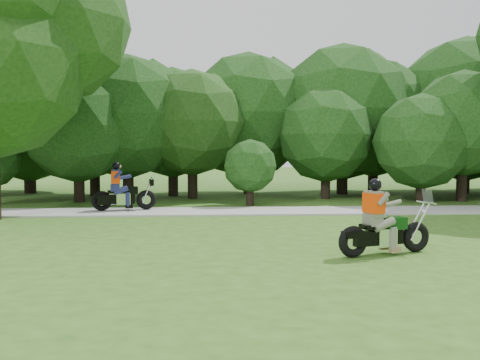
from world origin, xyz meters
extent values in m
plane|color=#2E5518|center=(0.00, 0.00, 0.00)|extent=(100.00, 100.00, 0.00)
cube|color=gray|center=(0.00, 8.00, 0.03)|extent=(60.00, 2.20, 0.06)
cylinder|color=black|center=(-5.37, 14.38, 0.86)|extent=(0.45, 0.45, 1.72)
sphere|color=black|center=(-5.37, 14.38, 3.37)|extent=(5.08, 5.08, 5.08)
cylinder|color=black|center=(-7.23, 13.09, 0.90)|extent=(0.47, 0.47, 1.80)
sphere|color=black|center=(-7.23, 13.09, 3.56)|extent=(5.42, 5.42, 5.42)
cylinder|color=black|center=(-2.14, 10.06, 0.43)|extent=(0.30, 0.30, 0.86)
sphere|color=black|center=(-2.14, 10.06, 1.53)|extent=(2.07, 2.07, 2.07)
cylinder|color=black|center=(4.46, 15.83, 0.90)|extent=(0.50, 0.50, 1.80)
sphere|color=black|center=(4.46, 15.83, 3.73)|extent=(5.93, 5.93, 5.93)
cylinder|color=black|center=(-9.04, 11.83, 0.79)|extent=(0.43, 0.43, 1.58)
sphere|color=black|center=(-9.04, 11.83, 3.09)|extent=(4.64, 4.64, 4.64)
cylinder|color=black|center=(8.93, 15.43, 0.90)|extent=(0.56, 0.56, 1.80)
sphere|color=black|center=(8.93, 15.43, 4.12)|extent=(7.15, 7.15, 7.15)
cylinder|color=black|center=(-4.43, 13.08, 0.90)|extent=(0.43, 0.43, 1.80)
sphere|color=#183D11|center=(-4.43, 13.08, 3.32)|extent=(4.67, 4.67, 4.67)
cylinder|color=black|center=(-1.81, 15.29, 0.90)|extent=(0.50, 0.50, 1.80)
sphere|color=black|center=(-1.81, 15.29, 3.77)|extent=(6.07, 6.07, 6.07)
cylinder|color=black|center=(2.66, 14.89, 0.90)|extent=(0.53, 0.53, 1.80)
sphere|color=black|center=(2.66, 14.89, 3.92)|extent=(6.53, 6.53, 6.53)
cylinder|color=black|center=(6.74, 11.15, 0.90)|extent=(0.42, 0.42, 1.80)
sphere|color=black|center=(6.74, 11.15, 3.23)|extent=(4.41, 4.41, 4.41)
cylinder|color=black|center=(4.90, 10.87, 0.61)|extent=(0.40, 0.40, 1.21)
sphere|color=black|center=(4.90, 10.87, 2.49)|extent=(3.92, 3.92, 3.92)
cylinder|color=black|center=(-9.00, 14.69, 0.90)|extent=(0.46, 0.46, 1.80)
sphere|color=black|center=(-9.00, 14.69, 3.49)|extent=(5.20, 5.20, 5.20)
cylinder|color=black|center=(1.37, 12.65, 0.72)|extent=(0.41, 0.41, 1.44)
sphere|color=black|center=(1.37, 12.65, 2.79)|extent=(4.18, 4.18, 4.18)
cylinder|color=black|center=(-12.44, 16.20, 0.90)|extent=(0.56, 0.56, 1.80)
sphere|color=black|center=(-12.44, 16.20, 4.13)|extent=(7.18, 7.18, 7.18)
sphere|color=#183D11|center=(-8.74, 7.30, 6.20)|extent=(5.12, 5.12, 5.12)
torus|color=black|center=(-0.79, 0.23, 0.33)|extent=(0.68, 0.38, 0.65)
torus|color=black|center=(0.71, 0.73, 0.33)|extent=(0.68, 0.38, 0.65)
cube|color=black|center=(-0.22, 0.42, 0.37)|extent=(1.15, 0.57, 0.30)
cube|color=silver|center=(-0.07, 0.47, 0.37)|extent=(0.52, 0.44, 0.37)
cube|color=black|center=(0.17, 0.55, 0.65)|extent=(0.55, 0.42, 0.24)
cube|color=black|center=(-0.34, 0.38, 0.62)|extent=(0.55, 0.44, 0.09)
cylinder|color=silver|center=(0.74, 0.75, 0.65)|extent=(0.49, 0.20, 0.77)
cylinder|color=silver|center=(0.96, 0.82, 1.05)|extent=(0.22, 0.58, 0.03)
cube|color=#5D614F|center=(-0.34, 0.38, 0.75)|extent=(0.38, 0.42, 0.22)
cube|color=#5D614F|center=(-0.33, 0.39, 1.08)|extent=(0.35, 0.45, 0.52)
cube|color=#FF3D05|center=(-0.33, 0.39, 1.10)|extent=(0.39, 0.49, 0.41)
sphere|color=black|center=(-0.30, 0.40, 1.47)|extent=(0.26, 0.26, 0.26)
torus|color=black|center=(-7.40, 8.16, 0.40)|extent=(0.71, 0.34, 0.69)
torus|color=black|center=(-5.92, 8.48, 0.40)|extent=(0.71, 0.34, 0.69)
cube|color=black|center=(-6.84, 8.28, 0.45)|extent=(1.12, 0.46, 0.31)
cube|color=silver|center=(-6.69, 8.31, 0.45)|extent=(0.53, 0.43, 0.39)
cube|color=black|center=(-6.45, 8.36, 0.75)|extent=(0.56, 0.40, 0.25)
cube|color=black|center=(-6.96, 8.26, 0.71)|extent=(0.56, 0.41, 0.10)
cylinder|color=silver|center=(-5.88, 8.49, 0.75)|extent=(0.39, 0.12, 0.88)
cylinder|color=silver|center=(-5.72, 8.52, 1.17)|extent=(0.17, 0.62, 0.04)
cube|color=black|center=(-7.31, 7.96, 0.45)|extent=(0.43, 0.20, 0.33)
cube|color=black|center=(-7.40, 8.38, 0.45)|extent=(0.43, 0.20, 0.33)
cube|color=navy|center=(-6.96, 8.26, 0.84)|extent=(0.37, 0.43, 0.24)
cube|color=navy|center=(-6.94, 8.26, 1.20)|extent=(0.34, 0.46, 0.55)
cube|color=#FF3D05|center=(-6.94, 8.26, 1.22)|extent=(0.37, 0.50, 0.43)
sphere|color=black|center=(-6.91, 8.27, 1.61)|extent=(0.27, 0.27, 0.27)
camera|label=1|loc=(-3.70, -10.36, 2.24)|focal=40.00mm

